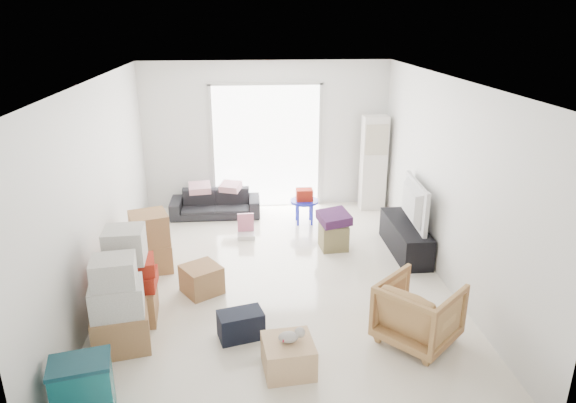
# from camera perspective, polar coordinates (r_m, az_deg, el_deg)

# --- Properties ---
(room_shell) EXTENTS (4.98, 6.48, 3.18)m
(room_shell) POSITION_cam_1_polar(r_m,az_deg,el_deg) (6.63, -1.20, 1.69)
(room_shell) COLOR white
(room_shell) RESTS_ON ground
(sliding_door) EXTENTS (2.10, 0.04, 2.33)m
(sliding_door) POSITION_cam_1_polar(r_m,az_deg,el_deg) (9.53, -2.40, 6.65)
(sliding_door) COLOR white
(sliding_door) RESTS_ON room_shell
(ac_tower) EXTENTS (0.45, 0.30, 1.75)m
(ac_tower) POSITION_cam_1_polar(r_m,az_deg,el_deg) (9.59, 9.47, 4.21)
(ac_tower) COLOR white
(ac_tower) RESTS_ON room_shell
(tv_console) EXTENTS (0.43, 1.42, 0.47)m
(tv_console) POSITION_cam_1_polar(r_m,az_deg,el_deg) (8.05, 12.89, -3.94)
(tv_console) COLOR black
(tv_console) RESTS_ON room_shell
(television) EXTENTS (0.73, 1.19, 0.15)m
(television) POSITION_cam_1_polar(r_m,az_deg,el_deg) (7.93, 13.07, -1.87)
(television) COLOR black
(television) RESTS_ON tv_console
(sofa) EXTENTS (1.60, 0.48, 0.62)m
(sofa) POSITION_cam_1_polar(r_m,az_deg,el_deg) (9.34, -8.08, 0.23)
(sofa) COLOR black
(sofa) RESTS_ON room_shell
(pillow_left) EXTENTS (0.42, 0.35, 0.12)m
(pillow_left) POSITION_cam_1_polar(r_m,az_deg,el_deg) (9.19, -9.83, 2.26)
(pillow_left) COLOR #D097A9
(pillow_left) RESTS_ON sofa
(pillow_right) EXTENTS (0.45, 0.41, 0.13)m
(pillow_right) POSITION_cam_1_polar(r_m,az_deg,el_deg) (9.19, -6.43, 2.45)
(pillow_right) COLOR #D097A9
(pillow_right) RESTS_ON sofa
(armchair) EXTENTS (1.05, 1.05, 0.79)m
(armchair) POSITION_cam_1_polar(r_m,az_deg,el_deg) (5.92, 14.34, -11.54)
(armchair) COLOR tan
(armchair) RESTS_ON room_shell
(storage_bins) EXTENTS (0.59, 0.47, 0.60)m
(storage_bins) POSITION_cam_1_polar(r_m,az_deg,el_deg) (5.17, -21.81, -18.83)
(storage_bins) COLOR #0F5559
(storage_bins) RESTS_ON room_shell
(box_stack_a) EXTENTS (0.68, 0.60, 1.08)m
(box_stack_a) POSITION_cam_1_polar(r_m,az_deg,el_deg) (5.87, -18.33, -11.26)
(box_stack_a) COLOR #987144
(box_stack_a) RESTS_ON room_shell
(box_stack_b) EXTENTS (0.67, 0.63, 1.17)m
(box_stack_b) POSITION_cam_1_polar(r_m,az_deg,el_deg) (6.34, -17.25, -8.44)
(box_stack_b) COLOR #987144
(box_stack_b) RESTS_ON room_shell
(box_stack_c) EXTENTS (0.65, 0.62, 0.86)m
(box_stack_c) POSITION_cam_1_polar(r_m,az_deg,el_deg) (7.51, -15.04, -4.43)
(box_stack_c) COLOR #987144
(box_stack_c) RESTS_ON room_shell
(loose_box) EXTENTS (0.62, 0.62, 0.37)m
(loose_box) POSITION_cam_1_polar(r_m,az_deg,el_deg) (6.87, -9.57, -8.52)
(loose_box) COLOR #987144
(loose_box) RESTS_ON room_shell
(duffel_bag) EXTENTS (0.55, 0.41, 0.32)m
(duffel_bag) POSITION_cam_1_polar(r_m,az_deg,el_deg) (5.95, -5.26, -13.49)
(duffel_bag) COLOR black
(duffel_bag) RESTS_ON room_shell
(ottoman) EXTENTS (0.43, 0.43, 0.40)m
(ottoman) POSITION_cam_1_polar(r_m,az_deg,el_deg) (8.02, 5.07, -3.85)
(ottoman) COLOR olive
(ottoman) RESTS_ON room_shell
(blanket) EXTENTS (0.52, 0.52, 0.14)m
(blanket) POSITION_cam_1_polar(r_m,az_deg,el_deg) (7.92, 5.13, -2.05)
(blanket) COLOR #401E4C
(blanket) RESTS_ON ottoman
(kids_table) EXTENTS (0.49, 0.49, 0.62)m
(kids_table) POSITION_cam_1_polar(r_m,az_deg,el_deg) (8.89, 1.83, 0.28)
(kids_table) COLOR #161DBC
(kids_table) RESTS_ON room_shell
(toy_walker) EXTENTS (0.29, 0.26, 0.38)m
(toy_walker) POSITION_cam_1_polar(r_m,az_deg,el_deg) (8.46, -4.70, -3.26)
(toy_walker) COLOR silver
(toy_walker) RESTS_ON room_shell
(wood_crate) EXTENTS (0.55, 0.55, 0.34)m
(wood_crate) POSITION_cam_1_polar(r_m,az_deg,el_deg) (5.45, 0.04, -16.77)
(wood_crate) COLOR tan
(wood_crate) RESTS_ON room_shell
(plush_bunny) EXTENTS (0.28, 0.16, 0.14)m
(plush_bunny) POSITION_cam_1_polar(r_m,az_deg,el_deg) (5.32, 0.37, -14.71)
(plush_bunny) COLOR #B2ADA8
(plush_bunny) RESTS_ON wood_crate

